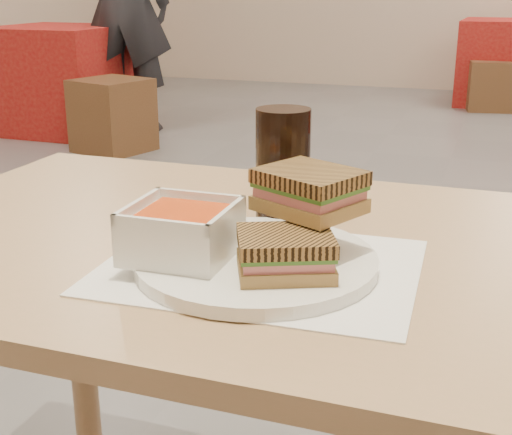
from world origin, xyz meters
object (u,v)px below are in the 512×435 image
(bg_chair_0l, at_px, (14,104))
(bg_table_2, at_px, (508,62))
(main_table, at_px, (289,320))
(bg_chair_2l, at_px, (490,85))
(panini_lower, at_px, (285,254))
(bg_table_0, at_px, (62,79))
(plate, at_px, (256,261))
(patron_a, at_px, (123,2))
(soup_bowl, at_px, (182,233))
(cola_glass, at_px, (283,167))
(bg_chair_0r, at_px, (113,116))

(bg_chair_0l, bearing_deg, bg_table_2, 36.46)
(main_table, distance_m, bg_chair_2l, 5.78)
(panini_lower, xyz_separation_m, bg_table_0, (-2.94, 3.90, -0.40))
(panini_lower, xyz_separation_m, bg_table_2, (0.24, 6.30, -0.41))
(plate, bearing_deg, main_table, 81.78)
(bg_table_0, relative_size, bg_table_2, 1.00)
(panini_lower, relative_size, patron_a, 0.07)
(panini_lower, height_order, bg_table_0, panini_lower)
(plate, distance_m, soup_bowl, 0.10)
(soup_bowl, distance_m, bg_table_2, 6.31)
(panini_lower, height_order, bg_chair_0l, panini_lower)
(main_table, relative_size, bg_table_2, 1.36)
(main_table, xyz_separation_m, soup_bowl, (-0.10, -0.13, 0.16))
(cola_glass, bearing_deg, main_table, -65.70)
(cola_glass, distance_m, bg_table_2, 6.10)
(soup_bowl, xyz_separation_m, bg_table_2, (0.37, 6.28, -0.42))
(patron_a, bearing_deg, panini_lower, -58.70)
(cola_glass, height_order, bg_chair_0l, cola_glass)
(bg_table_2, bearing_deg, bg_chair_0r, -130.15)
(bg_chair_0r, height_order, bg_chair_2l, bg_chair_0r)
(panini_lower, distance_m, bg_table_0, 4.90)
(plate, distance_m, bg_chair_0l, 4.91)
(plate, xyz_separation_m, bg_chair_0l, (-3.21, 3.67, -0.55))
(bg_chair_0r, bearing_deg, cola_glass, -55.84)
(bg_table_2, xyz_separation_m, patron_a, (-2.71, -2.24, 0.57))
(plate, bearing_deg, bg_chair_0l, 131.15)
(plate, distance_m, patron_a, 4.70)
(soup_bowl, bearing_deg, bg_chair_0r, 121.73)
(panini_lower, relative_size, bg_chair_0l, 0.32)
(main_table, bearing_deg, plate, -98.22)
(plate, bearing_deg, patron_a, 121.05)
(panini_lower, xyz_separation_m, cola_glass, (-0.07, 0.22, 0.04))
(soup_bowl, height_order, bg_chair_0r, soup_bowl)
(patron_a, bearing_deg, bg_chair_2l, 35.44)
(soup_bowl, bearing_deg, bg_chair_2l, 87.64)
(cola_glass, relative_size, bg_chair_2l, 0.38)
(bg_chair_0l, bearing_deg, soup_bowl, -49.83)
(cola_glass, relative_size, bg_chair_0r, 0.31)
(bg_chair_0l, bearing_deg, panini_lower, -48.73)
(soup_bowl, distance_m, patron_a, 4.68)
(bg_table_0, bearing_deg, soup_bowl, -54.15)
(panini_lower, height_order, cola_glass, cola_glass)
(bg_table_2, bearing_deg, panini_lower, -92.19)
(cola_glass, distance_m, bg_table_0, 4.68)
(panini_lower, relative_size, cola_glass, 0.80)
(bg_table_0, relative_size, bg_chair_0r, 1.67)
(bg_table_0, bearing_deg, bg_chair_0r, -35.41)
(soup_bowl, relative_size, bg_table_2, 0.14)
(cola_glass, bearing_deg, bg_table_0, 127.96)
(plate, bearing_deg, cola_glass, 97.10)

